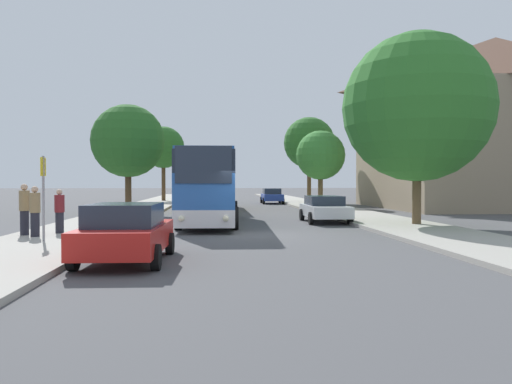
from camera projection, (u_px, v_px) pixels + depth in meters
name	position (u px, v px, depth m)	size (l,w,h in m)	color
ground_plane	(252.00, 235.00, 19.56)	(300.00, 300.00, 0.00)	#4C4C4F
sidewalk_left	(69.00, 234.00, 18.97)	(4.00, 120.00, 0.15)	#A39E93
sidewalk_right	(425.00, 231.00, 20.15)	(4.00, 120.00, 0.15)	#A39E93
building_right_background	(495.00, 123.00, 39.76)	(18.17, 15.27, 13.58)	gray
bus_front	(210.00, 186.00, 24.79)	(3.04, 11.42, 3.48)	silver
bus_middle	(211.00, 186.00, 37.87)	(2.78, 11.26, 3.27)	#2D2D2D
parked_car_left_curb	(126.00, 232.00, 12.82)	(2.22, 4.24, 1.52)	red
parked_car_right_near	(325.00, 208.00, 25.54)	(2.16, 4.43, 1.36)	silver
parked_car_right_far	(272.00, 196.00, 47.67)	(2.06, 4.33, 1.45)	#233D9E
bus_stop_sign	(43.00, 189.00, 16.06)	(0.08, 0.45, 2.76)	gray
pedestrian_waiting_near	(24.00, 209.00, 17.96)	(0.36, 0.36, 1.85)	#23232D
pedestrian_waiting_far	(35.00, 211.00, 17.48)	(0.36, 0.36, 1.77)	#23232D
pedestrian_walking_back	(60.00, 211.00, 18.66)	(0.36, 0.36, 1.65)	#23232D
tree_left_near	(128.00, 141.00, 31.83)	(4.65, 4.65, 6.87)	#47331E
tree_left_far	(163.00, 148.00, 51.19)	(4.29, 4.29, 7.63)	#47331E
tree_right_near	(309.00, 143.00, 49.30)	(5.05, 5.05, 8.33)	#513D23
tree_right_mid	(417.00, 108.00, 22.73)	(6.78, 6.78, 8.72)	brown
tree_right_far	(320.00, 155.00, 40.71)	(4.01, 4.01, 6.12)	brown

